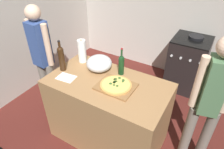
{
  "coord_description": "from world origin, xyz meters",
  "views": [
    {
      "loc": [
        0.83,
        -0.95,
        2.26
      ],
      "look_at": [
        -0.13,
        0.66,
        0.95
      ],
      "focal_mm": 32.51,
      "sensor_mm": 36.0,
      "label": 1
    }
  ],
  "objects_px": {
    "wine_bottle_amber": "(61,57)",
    "person_in_stripes": "(42,56)",
    "pizza": "(116,85)",
    "stove": "(187,64)",
    "paper_towel_roll": "(82,51)",
    "person_in_red": "(209,102)",
    "wine_bottle_green": "(121,64)",
    "mixing_bowl": "(99,63)"
  },
  "relations": [
    {
      "from": "pizza",
      "to": "wine_bottle_amber",
      "type": "bearing_deg",
      "value": -177.71
    },
    {
      "from": "mixing_bowl",
      "to": "wine_bottle_green",
      "type": "bearing_deg",
      "value": 13.34
    },
    {
      "from": "person_in_stripes",
      "to": "paper_towel_roll",
      "type": "bearing_deg",
      "value": 17.64
    },
    {
      "from": "paper_towel_roll",
      "to": "person_in_stripes",
      "type": "distance_m",
      "value": 0.59
    },
    {
      "from": "mixing_bowl",
      "to": "stove",
      "type": "distance_m",
      "value": 1.73
    },
    {
      "from": "wine_bottle_amber",
      "to": "stove",
      "type": "distance_m",
      "value": 2.12
    },
    {
      "from": "pizza",
      "to": "wine_bottle_green",
      "type": "relative_size",
      "value": 1.01
    },
    {
      "from": "pizza",
      "to": "person_in_red",
      "type": "relative_size",
      "value": 0.21
    },
    {
      "from": "pizza",
      "to": "person_in_stripes",
      "type": "distance_m",
      "value": 1.18
    },
    {
      "from": "paper_towel_roll",
      "to": "wine_bottle_amber",
      "type": "distance_m",
      "value": 0.29
    },
    {
      "from": "mixing_bowl",
      "to": "paper_towel_roll",
      "type": "distance_m",
      "value": 0.31
    },
    {
      "from": "wine_bottle_green",
      "to": "person_in_red",
      "type": "bearing_deg",
      "value": 0.45
    },
    {
      "from": "stove",
      "to": "wine_bottle_green",
      "type": "bearing_deg",
      "value": -110.56
    },
    {
      "from": "pizza",
      "to": "paper_towel_roll",
      "type": "bearing_deg",
      "value": 158.53
    },
    {
      "from": "pizza",
      "to": "person_in_stripes",
      "type": "bearing_deg",
      "value": 176.38
    },
    {
      "from": "person_in_stripes",
      "to": "wine_bottle_green",
      "type": "bearing_deg",
      "value": 9.09
    },
    {
      "from": "paper_towel_roll",
      "to": "person_in_stripes",
      "type": "relative_size",
      "value": 0.19
    },
    {
      "from": "mixing_bowl",
      "to": "wine_bottle_amber",
      "type": "relative_size",
      "value": 0.79
    },
    {
      "from": "wine_bottle_amber",
      "to": "mixing_bowl",
      "type": "bearing_deg",
      "value": 29.75
    },
    {
      "from": "wine_bottle_green",
      "to": "pizza",
      "type": "bearing_deg",
      "value": -73.6
    },
    {
      "from": "person_in_stripes",
      "to": "wine_bottle_amber",
      "type": "bearing_deg",
      "value": -12.66
    },
    {
      "from": "mixing_bowl",
      "to": "wine_bottle_green",
      "type": "relative_size",
      "value": 0.91
    },
    {
      "from": "wine_bottle_amber",
      "to": "person_in_stripes",
      "type": "distance_m",
      "value": 0.5
    },
    {
      "from": "paper_towel_roll",
      "to": "wine_bottle_green",
      "type": "relative_size",
      "value": 0.9
    },
    {
      "from": "paper_towel_roll",
      "to": "person_in_red",
      "type": "xyz_separation_m",
      "value": [
        1.53,
        0.01,
        -0.14
      ]
    },
    {
      "from": "mixing_bowl",
      "to": "person_in_stripes",
      "type": "relative_size",
      "value": 0.19
    },
    {
      "from": "pizza",
      "to": "stove",
      "type": "relative_size",
      "value": 0.35
    },
    {
      "from": "stove",
      "to": "person_in_stripes",
      "type": "relative_size",
      "value": 0.6
    },
    {
      "from": "mixing_bowl",
      "to": "wine_bottle_amber",
      "type": "bearing_deg",
      "value": -150.25
    },
    {
      "from": "wine_bottle_green",
      "to": "wine_bottle_amber",
      "type": "bearing_deg",
      "value": -156.5
    },
    {
      "from": "person_in_stripes",
      "to": "person_in_red",
      "type": "xyz_separation_m",
      "value": [
        2.08,
        0.18,
        -0.0
      ]
    },
    {
      "from": "pizza",
      "to": "wine_bottle_green",
      "type": "height_order",
      "value": "wine_bottle_green"
    },
    {
      "from": "pizza",
      "to": "person_in_red",
      "type": "xyz_separation_m",
      "value": [
        0.9,
        0.26,
        -0.03
      ]
    },
    {
      "from": "pizza",
      "to": "mixing_bowl",
      "type": "distance_m",
      "value": 0.39
    },
    {
      "from": "pizza",
      "to": "stove",
      "type": "bearing_deg",
      "value": 74.8
    },
    {
      "from": "wine_bottle_green",
      "to": "person_in_stripes",
      "type": "height_order",
      "value": "person_in_stripes"
    },
    {
      "from": "pizza",
      "to": "wine_bottle_green",
      "type": "xyz_separation_m",
      "value": [
        -0.07,
        0.25,
        0.1
      ]
    },
    {
      "from": "pizza",
      "to": "wine_bottle_amber",
      "type": "height_order",
      "value": "wine_bottle_amber"
    },
    {
      "from": "person_in_red",
      "to": "mixing_bowl",
      "type": "bearing_deg",
      "value": -176.75
    },
    {
      "from": "wine_bottle_green",
      "to": "person_in_red",
      "type": "distance_m",
      "value": 0.98
    },
    {
      "from": "stove",
      "to": "person_in_stripes",
      "type": "distance_m",
      "value": 2.3
    },
    {
      "from": "pizza",
      "to": "mixing_bowl",
      "type": "xyz_separation_m",
      "value": [
        -0.34,
        0.19,
        0.06
      ]
    }
  ]
}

